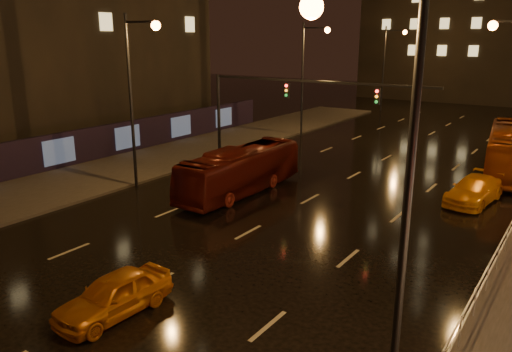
# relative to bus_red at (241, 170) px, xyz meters

# --- Properties ---
(ground) EXTENTS (140.00, 140.00, 0.00)m
(ground) POSITION_rel_bus_red_xyz_m (3.90, 5.21, -1.33)
(ground) COLOR black
(ground) RESTS_ON ground
(sidewalk_left) EXTENTS (7.00, 70.00, 0.15)m
(sidewalk_left) POSITION_rel_bus_red_xyz_m (-9.60, 0.21, -1.25)
(sidewalk_left) COLOR #38332D
(sidewalk_left) RESTS_ON ground
(hoarding_left) EXTENTS (0.30, 46.00, 2.50)m
(hoarding_left) POSITION_rel_bus_red_xyz_m (-13.30, -2.79, -0.08)
(hoarding_left) COLOR black
(hoarding_left) RESTS_ON ground
(traffic_signal) EXTENTS (15.31, 0.32, 6.20)m
(traffic_signal) POSITION_rel_bus_red_xyz_m (-1.16, 5.21, 3.41)
(traffic_signal) COLOR black
(traffic_signal) RESTS_ON ground
(streetlight_right) EXTENTS (2.64, 0.50, 10.00)m
(streetlight_right) POSITION_rel_bus_red_xyz_m (12.82, -12.79, 5.11)
(streetlight_right) COLOR black
(streetlight_right) RESTS_ON ground
(bus_red) EXTENTS (2.31, 9.54, 2.65)m
(bus_red) POSITION_rel_bus_red_xyz_m (0.00, 0.00, 0.00)
(bus_red) COLOR #53120B
(bus_red) RESTS_ON ground
(bus_curb) EXTENTS (4.16, 11.60, 3.16)m
(bus_curb) POSITION_rel_bus_red_xyz_m (12.13, 13.36, 0.25)
(bus_curb) COLOR #89350D
(bus_curb) RESTS_ON ground
(taxi_near) EXTENTS (1.82, 4.11, 1.38)m
(taxi_near) POSITION_rel_bus_red_xyz_m (4.40, -13.00, -0.64)
(taxi_near) COLOR orange
(taxi_near) RESTS_ON ground
(taxi_far) EXTENTS (2.57, 5.07, 1.41)m
(taxi_far) POSITION_rel_bus_red_xyz_m (11.53, 5.69, -0.62)
(taxi_far) COLOR orange
(taxi_far) RESTS_ON ground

